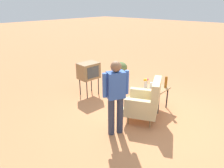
{
  "coord_description": "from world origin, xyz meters",
  "views": [
    {
      "loc": [
        3.85,
        2.3,
        2.68
      ],
      "look_at": [
        0.03,
        -1.11,
        0.65
      ],
      "focal_mm": 32.79,
      "sensor_mm": 36.0,
      "label": 1
    }
  ],
  "objects_px": {
    "soda_can_red": "(155,88)",
    "bottle_short_clear": "(151,86)",
    "armchair": "(146,102)",
    "side_table": "(156,90)",
    "flower_vase": "(146,83)",
    "bottle_tall_amber": "(166,82)",
    "tv_on_stand": "(89,71)",
    "person_standing": "(116,94)"
  },
  "relations": [
    {
      "from": "person_standing",
      "to": "flower_vase",
      "type": "xyz_separation_m",
      "value": [
        -1.38,
        -0.16,
        -0.19
      ]
    },
    {
      "from": "armchair",
      "to": "bottle_short_clear",
      "type": "relative_size",
      "value": 5.3
    },
    {
      "from": "bottle_tall_amber",
      "to": "flower_vase",
      "type": "bearing_deg",
      "value": -44.45
    },
    {
      "from": "side_table",
      "to": "soda_can_red",
      "type": "bearing_deg",
      "value": 17.25
    },
    {
      "from": "tv_on_stand",
      "to": "soda_can_red",
      "type": "xyz_separation_m",
      "value": [
        -0.4,
        2.04,
        -0.12
      ]
    },
    {
      "from": "bottle_tall_amber",
      "to": "bottle_short_clear",
      "type": "distance_m",
      "value": 0.44
    },
    {
      "from": "person_standing",
      "to": "soda_can_red",
      "type": "distance_m",
      "value": 1.42
    },
    {
      "from": "side_table",
      "to": "bottle_tall_amber",
      "type": "height_order",
      "value": "bottle_tall_amber"
    },
    {
      "from": "bottle_short_clear",
      "to": "flower_vase",
      "type": "bearing_deg",
      "value": -93.05
    },
    {
      "from": "side_table",
      "to": "flower_vase",
      "type": "relative_size",
      "value": 2.27
    },
    {
      "from": "person_standing",
      "to": "armchair",
      "type": "bearing_deg",
      "value": 167.71
    },
    {
      "from": "armchair",
      "to": "person_standing",
      "type": "distance_m",
      "value": 1.0
    },
    {
      "from": "armchair",
      "to": "person_standing",
      "type": "relative_size",
      "value": 0.65
    },
    {
      "from": "soda_can_red",
      "to": "bottle_short_clear",
      "type": "relative_size",
      "value": 0.61
    },
    {
      "from": "tv_on_stand",
      "to": "bottle_tall_amber",
      "type": "xyz_separation_m",
      "value": [
        -0.77,
        2.15,
        -0.03
      ]
    },
    {
      "from": "tv_on_stand",
      "to": "bottle_short_clear",
      "type": "distance_m",
      "value": 1.98
    },
    {
      "from": "bottle_tall_amber",
      "to": "soda_can_red",
      "type": "xyz_separation_m",
      "value": [
        0.37,
        -0.11,
        -0.09
      ]
    },
    {
      "from": "bottle_short_clear",
      "to": "person_standing",
      "type": "bearing_deg",
      "value": -0.32
    },
    {
      "from": "side_table",
      "to": "tv_on_stand",
      "type": "relative_size",
      "value": 0.58
    },
    {
      "from": "soda_can_red",
      "to": "armchair",
      "type": "bearing_deg",
      "value": 9.41
    },
    {
      "from": "soda_can_red",
      "to": "bottle_short_clear",
      "type": "bearing_deg",
      "value": -79.18
    },
    {
      "from": "bottle_tall_amber",
      "to": "flower_vase",
      "type": "distance_m",
      "value": 0.53
    },
    {
      "from": "side_table",
      "to": "bottle_tall_amber",
      "type": "bearing_deg",
      "value": 132.64
    },
    {
      "from": "tv_on_stand",
      "to": "bottle_short_clear",
      "type": "height_order",
      "value": "tv_on_stand"
    },
    {
      "from": "person_standing",
      "to": "bottle_short_clear",
      "type": "bearing_deg",
      "value": 179.68
    },
    {
      "from": "soda_can_red",
      "to": "bottle_short_clear",
      "type": "height_order",
      "value": "bottle_short_clear"
    },
    {
      "from": "person_standing",
      "to": "bottle_short_clear",
      "type": "distance_m",
      "value": 1.39
    },
    {
      "from": "person_standing",
      "to": "bottle_tall_amber",
      "type": "relative_size",
      "value": 5.47
    },
    {
      "from": "side_table",
      "to": "soda_can_red",
      "type": "relative_size",
      "value": 4.93
    },
    {
      "from": "armchair",
      "to": "side_table",
      "type": "distance_m",
      "value": 0.74
    },
    {
      "from": "tv_on_stand",
      "to": "side_table",
      "type": "bearing_deg",
      "value": 107.19
    },
    {
      "from": "bottle_tall_amber",
      "to": "side_table",
      "type": "bearing_deg",
      "value": -47.36
    },
    {
      "from": "armchair",
      "to": "side_table",
      "type": "height_order",
      "value": "armchair"
    },
    {
      "from": "armchair",
      "to": "bottle_tall_amber",
      "type": "relative_size",
      "value": 3.53
    },
    {
      "from": "bottle_tall_amber",
      "to": "soda_can_red",
      "type": "height_order",
      "value": "bottle_tall_amber"
    },
    {
      "from": "soda_can_red",
      "to": "tv_on_stand",
      "type": "bearing_deg",
      "value": -78.84
    },
    {
      "from": "armchair",
      "to": "soda_can_red",
      "type": "distance_m",
      "value": 0.55
    },
    {
      "from": "armchair",
      "to": "bottle_tall_amber",
      "type": "bearing_deg",
      "value": 178.41
    },
    {
      "from": "tv_on_stand",
      "to": "person_standing",
      "type": "height_order",
      "value": "person_standing"
    },
    {
      "from": "armchair",
      "to": "flower_vase",
      "type": "height_order",
      "value": "armchair"
    },
    {
      "from": "flower_vase",
      "to": "bottle_tall_amber",
      "type": "bearing_deg",
      "value": 135.55
    },
    {
      "from": "person_standing",
      "to": "soda_can_red",
      "type": "relative_size",
      "value": 13.44
    }
  ]
}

